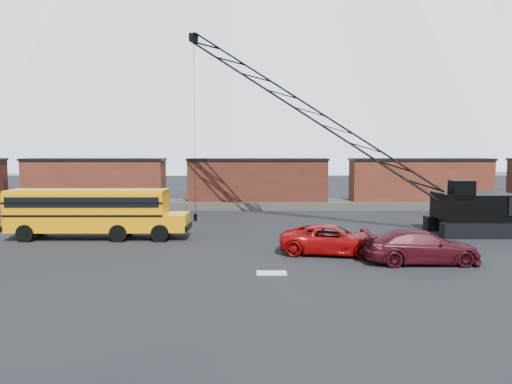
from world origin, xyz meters
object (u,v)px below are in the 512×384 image
school_bus (94,211)px  crawler_crane (314,114)px  red_pickup (333,240)px  maroon_suv (421,247)px

school_bus → crawler_crane: crawler_crane is taller
red_pickup → crawler_crane: (0.04, 9.51, 7.49)m
school_bus → maroon_suv: size_ratio=1.99×
red_pickup → crawler_crane: 12.11m
red_pickup → maroon_suv: 4.70m
school_bus → crawler_crane: (14.74, 4.72, 6.50)m
red_pickup → school_bus: bearing=83.3°
school_bus → maroon_suv: (18.85, -6.97, -0.95)m
crawler_crane → red_pickup: bearing=-90.3°
school_bus → crawler_crane: 16.79m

